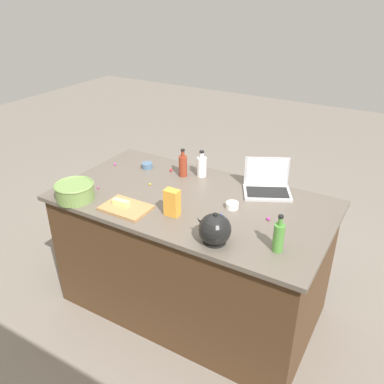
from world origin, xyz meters
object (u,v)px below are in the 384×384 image
(bottle_olive, at_px, (279,237))
(butter_stick_left, at_px, (121,203))
(ramekin_medium, at_px, (147,166))
(candy_bag, at_px, (172,203))
(cutting_board, at_px, (126,208))
(ramekin_small, at_px, (232,205))
(bottle_soy, at_px, (183,165))
(mixing_bowl_large, at_px, (75,191))
(bottle_vinegar, at_px, (202,166))
(laptop, at_px, (267,185))
(kettle, at_px, (215,230))

(bottle_olive, distance_m, butter_stick_left, 1.01)
(ramekin_medium, height_order, candy_bag, candy_bag)
(butter_stick_left, bearing_deg, cutting_board, 180.00)
(butter_stick_left, bearing_deg, ramekin_small, -150.23)
(bottle_olive, relative_size, bottle_soy, 1.04)
(cutting_board, distance_m, ramekin_medium, 0.63)
(mixing_bowl_large, xyz_separation_m, bottle_vinegar, (-0.54, -0.73, 0.02))
(laptop, bearing_deg, ramekin_small, 72.34)
(bottle_olive, xyz_separation_m, cutting_board, (0.97, 0.06, -0.08))
(kettle, height_order, ramekin_small, kettle)
(kettle, bearing_deg, butter_stick_left, -3.18)
(kettle, xyz_separation_m, ramekin_medium, (0.90, -0.61, -0.06))
(laptop, distance_m, mixing_bowl_large, 1.27)
(kettle, distance_m, candy_bag, 0.38)
(mixing_bowl_large, relative_size, ramekin_medium, 3.13)
(mixing_bowl_large, relative_size, butter_stick_left, 2.32)
(cutting_board, height_order, butter_stick_left, butter_stick_left)
(mixing_bowl_large, height_order, ramekin_small, mixing_bowl_large)
(bottle_vinegar, relative_size, bottle_soy, 0.94)
(laptop, bearing_deg, bottle_olive, 115.87)
(cutting_board, height_order, ramekin_medium, ramekin_medium)
(laptop, distance_m, ramekin_medium, 0.93)
(kettle, height_order, candy_bag, kettle)
(laptop, height_order, bottle_soy, laptop)
(laptop, distance_m, butter_stick_left, 0.98)
(cutting_board, distance_m, candy_bag, 0.31)
(mixing_bowl_large, bearing_deg, candy_bag, -167.06)
(ramekin_small, height_order, ramekin_medium, same)
(mixing_bowl_large, xyz_separation_m, cutting_board, (-0.37, -0.06, -0.05))
(bottle_olive, xyz_separation_m, candy_bag, (0.68, -0.03, -0.00))
(kettle, bearing_deg, ramekin_medium, -34.32)
(kettle, relative_size, candy_bag, 1.25)
(bottle_olive, distance_m, candy_bag, 0.68)
(mixing_bowl_large, xyz_separation_m, kettle, (-1.01, -0.02, 0.02))
(laptop, bearing_deg, kettle, 87.68)
(ramekin_small, bearing_deg, bottle_vinegar, -38.61)
(kettle, bearing_deg, laptop, -92.32)
(bottle_soy, height_order, butter_stick_left, bottle_soy)
(ramekin_small, bearing_deg, bottle_olive, 144.48)
(kettle, xyz_separation_m, candy_bag, (0.35, -0.13, 0.01))
(bottle_soy, height_order, ramekin_medium, bottle_soy)
(laptop, distance_m, bottle_vinegar, 0.50)
(butter_stick_left, bearing_deg, laptop, -136.56)
(bottle_olive, distance_m, ramekin_medium, 1.33)
(ramekin_small, bearing_deg, candy_bag, 42.79)
(laptop, xyz_separation_m, ramekin_small, (0.10, 0.32, -0.03))
(laptop, distance_m, ramekin_small, 0.34)
(cutting_board, distance_m, butter_stick_left, 0.05)
(butter_stick_left, distance_m, ramekin_medium, 0.61)
(cutting_board, bearing_deg, butter_stick_left, 0.00)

